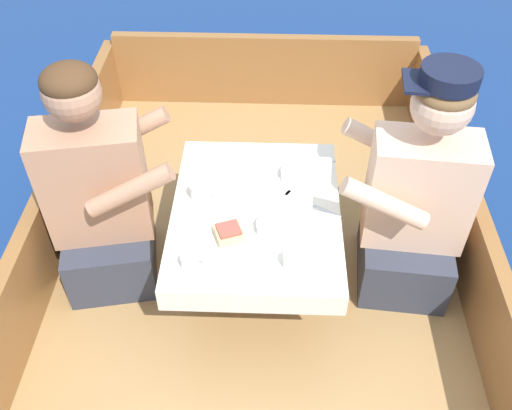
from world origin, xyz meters
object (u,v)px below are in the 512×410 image
(coffee_cup_port, at_px, (200,191))
(coffee_cup_center, at_px, (295,260))
(person_port, at_px, (101,199))
(sandwich, at_px, (229,233))
(coffee_cup_starboard, at_px, (190,262))
(person_starboard, at_px, (415,203))

(coffee_cup_port, relative_size, coffee_cup_center, 0.96)
(person_port, height_order, sandwich, person_port)
(person_port, relative_size, coffee_cup_starboard, 11.46)
(coffee_cup_starboard, bearing_deg, person_port, 139.36)
(person_starboard, height_order, coffee_cup_center, person_starboard)
(person_port, bearing_deg, coffee_cup_port, -9.07)
(sandwich, relative_size, coffee_cup_center, 1.17)
(person_port, relative_size, coffee_cup_center, 9.54)
(person_starboard, bearing_deg, coffee_cup_starboard, 28.09)
(person_port, height_order, coffee_cup_starboard, person_port)
(person_port, relative_size, sandwich, 8.14)
(person_starboard, height_order, coffee_cup_starboard, person_starboard)
(coffee_cup_starboard, height_order, coffee_cup_center, coffee_cup_center)
(sandwich, height_order, coffee_cup_port, coffee_cup_port)
(person_starboard, distance_m, coffee_cup_starboard, 0.93)
(coffee_cup_port, xyz_separation_m, coffee_cup_center, (0.37, -0.35, -0.00))
(person_port, distance_m, coffee_cup_port, 0.41)
(person_starboard, xyz_separation_m, coffee_cup_starboard, (-0.85, -0.36, 0.03))
(coffee_cup_center, bearing_deg, coffee_cup_starboard, -177.25)
(person_port, distance_m, coffee_cup_center, 0.85)
(sandwich, relative_size, coffee_cup_starboard, 1.41)
(person_port, xyz_separation_m, coffee_cup_port, (0.41, 0.01, 0.04))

